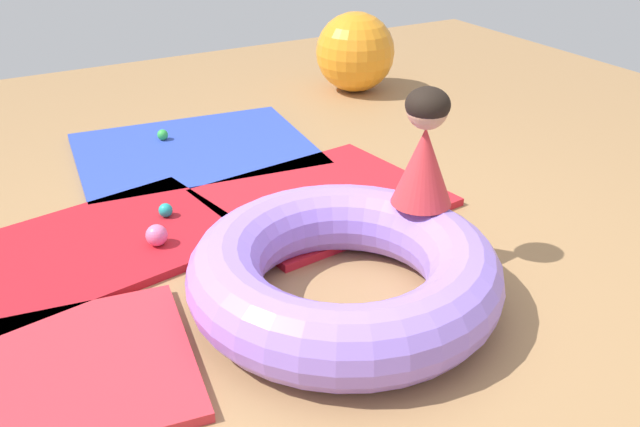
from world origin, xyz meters
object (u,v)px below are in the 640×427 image
child_in_red (425,149)px  exercise_ball_large (355,52)px  inflatable_cushion (344,273)px  play_ball_teal (166,210)px  play_ball_green (163,135)px  play_ball_pink (157,235)px

child_in_red → exercise_ball_large: child_in_red is taller
inflatable_cushion → play_ball_teal: size_ratio=18.14×
child_in_red → play_ball_green: child_in_red is taller
play_ball_green → inflatable_cushion: bearing=-87.5°
play_ball_teal → exercise_ball_large: bearing=35.3°
child_in_red → exercise_ball_large: bearing=60.6°
play_ball_teal → exercise_ball_large: exercise_ball_large is taller
inflatable_cushion → play_ball_teal: (-0.41, 1.05, -0.08)m
inflatable_cushion → play_ball_green: 2.08m
play_ball_green → play_ball_pink: 1.36m
child_in_red → exercise_ball_large: 2.61m
inflatable_cushion → play_ball_green: bearing=92.5°
play_ball_teal → play_ball_pink: bearing=-116.3°
child_in_red → play_ball_pink: 1.29m
play_ball_pink → play_ball_teal: bearing=63.7°
play_ball_green → exercise_ball_large: 1.74m
play_ball_pink → child_in_red: bearing=-33.9°
child_in_red → play_ball_teal: (-0.87, 0.93, -0.49)m
play_ball_teal → play_ball_green: (0.32, 1.02, -0.00)m
child_in_red → play_ball_green: (-0.55, 1.95, -0.49)m
child_in_red → play_ball_green: bearing=102.0°
child_in_red → play_ball_green: size_ratio=7.61×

